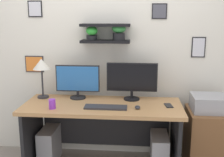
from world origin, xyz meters
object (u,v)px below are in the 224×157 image
printer (210,103)px  computer_mouse (137,107)px  desk_lamp (42,67)px  computer_tower_right (159,153)px  keyboard (106,107)px  cell_phone (169,106)px  desk (103,121)px  monitor_left (78,81)px  monitor_right (132,79)px  drawer_cabinet (207,140)px  pen_cup (52,104)px  computer_tower_left (50,145)px

printer → computer_mouse: bearing=-164.6°
desk_lamp → computer_tower_right: (1.34, -0.19, -0.91)m
keyboard → cell_phone: keyboard is taller
desk → cell_phone: bearing=-3.8°
monitor_left → keyboard: 0.53m
monitor_right → drawer_cabinet: monitor_right is taller
desk_lamp → drawer_cabinet: (1.87, -0.09, -0.78)m
desk_lamp → pen_cup: 0.54m
cell_phone → computer_tower_left: size_ratio=0.35×
monitor_right → printer: size_ratio=1.49×
monitor_right → computer_tower_left: 1.24m
pen_cup → desk: bearing=26.2°
monitor_left → keyboard: bearing=-43.2°
keyboard → monitor_right: bearing=52.4°
monitor_left → cell_phone: (1.01, -0.21, -0.20)m
monitor_right → keyboard: size_ratio=1.29×
computer_tower_right → printer: bearing=10.6°
monitor_left → drawer_cabinet: bearing=-4.4°
computer_mouse → cell_phone: (0.33, 0.12, -0.01)m
monitor_left → drawer_cabinet: 1.59m
pen_cup → cell_phone: bearing=9.3°
pen_cup → computer_tower_right: (1.12, 0.19, -0.59)m
cell_phone → computer_tower_right: bearing=174.6°
computer_tower_left → monitor_right: bearing=7.0°
cell_phone → printer: bearing=3.6°
monitor_left → computer_mouse: (0.69, -0.33, -0.19)m
monitor_right → monitor_left: bearing=-180.0°
desk → monitor_right: bearing=27.5°
monitor_left → computer_tower_right: size_ratio=1.21×
computer_mouse → computer_tower_right: bearing=24.7°
monitor_left → desk_lamp: size_ratio=1.10×
monitor_right → keyboard: (-0.26, -0.34, -0.22)m
keyboard → computer_tower_right: keyboard is taller
computer_tower_left → computer_tower_right: bearing=-4.3°
desk_lamp → computer_tower_left: (0.08, -0.09, -0.91)m
computer_mouse → keyboard: bearing=-177.9°
computer_tower_left → drawer_cabinet: bearing=0.1°
printer → computer_tower_right: (-0.53, -0.10, -0.55)m
printer → computer_tower_left: 1.88m
pen_cup → monitor_left: bearing=65.6°
desk → desk_lamp: 0.93m
monitor_right → computer_mouse: 0.40m
desk_lamp → computer_tower_left: desk_lamp is taller
monitor_right → computer_tower_left: bearing=-173.0°
monitor_right → printer: (0.84, -0.11, -0.22)m
desk_lamp → computer_tower_left: bearing=-50.3°
computer_mouse → cell_phone: 0.35m
pen_cup → computer_tower_left: (-0.15, 0.29, -0.60)m
pen_cup → computer_tower_left: 0.68m
monitor_right → computer_tower_right: 0.86m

